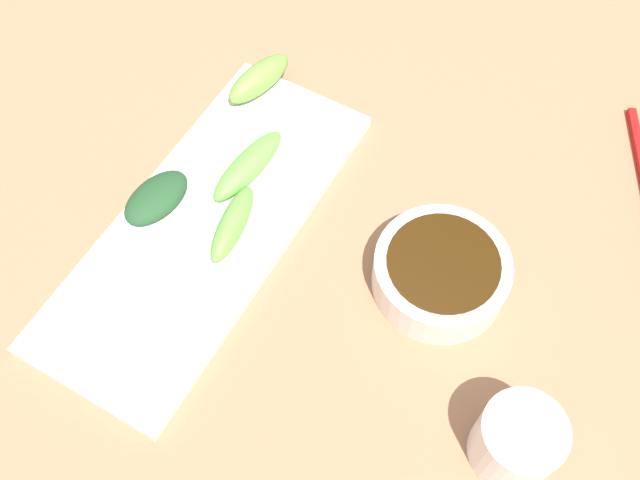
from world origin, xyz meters
The scene contains 8 objects.
tabletop centered at (0.00, 0.00, 0.01)m, with size 2.10×2.10×0.02m, color #9A6E4E.
sauce_bowl centered at (-0.11, -0.04, 0.04)m, with size 0.12×0.12×0.04m.
serving_plate centered at (0.11, 0.02, 0.03)m, with size 0.15×0.38×0.01m, color white.
broccoli_stalk_0 centered at (0.10, -0.05, 0.04)m, with size 0.03×0.10×0.02m, color #63BC43.
broccoli_stalk_1 centered at (0.15, -0.15, 0.05)m, with size 0.03×0.08×0.03m, color #6EA140.
broccoli_leafy_2 centered at (0.16, 0.03, 0.04)m, with size 0.04×0.07×0.02m, color #204826.
broccoli_stalk_3 centered at (0.08, 0.02, 0.04)m, with size 0.02×0.08×0.02m, color #64A641.
tea_cup centered at (-0.22, 0.07, 0.05)m, with size 0.07×0.07×0.06m, color white.
Camera 1 is at (-0.17, 0.28, 0.63)m, focal length 41.39 mm.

